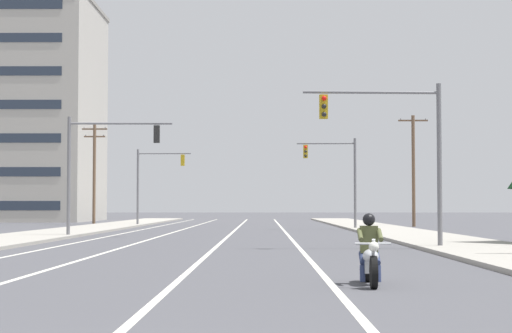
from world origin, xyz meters
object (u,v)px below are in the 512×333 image
object	(u,v)px
traffic_signal_near_right	(400,139)
traffic_signal_mid_left	(153,176)
motorcycle_with_rider	(370,256)
utility_pole_left_far	(94,170)
utility_pole_right_far	(413,168)
traffic_signal_near_left	(99,157)
traffic_signal_mid_right	(339,170)

from	to	relation	value
traffic_signal_near_right	traffic_signal_mid_left	distance (m)	39.84
motorcycle_with_rider	utility_pole_left_far	world-z (taller)	utility_pole_left_far
motorcycle_with_rider	traffic_signal_near_right	size ratio (longest dim) A/B	0.35
motorcycle_with_rider	traffic_signal_mid_left	bearing A→B (deg)	102.08
motorcycle_with_rider	traffic_signal_mid_left	xyz separation A→B (m)	(-11.06, 51.68, 3.48)
motorcycle_with_rider	utility_pole_right_far	bearing A→B (deg)	78.96
traffic_signal_near_right	traffic_signal_near_left	world-z (taller)	same
traffic_signal_mid_right	utility_pole_left_far	distance (m)	24.77
traffic_signal_mid_right	traffic_signal_mid_left	bearing A→B (deg)	141.45
traffic_signal_near_right	traffic_signal_mid_left	xyz separation A→B (m)	(-14.00, 37.31, -0.05)
utility_pole_right_far	traffic_signal_mid_right	bearing A→B (deg)	-128.45
traffic_signal_mid_right	traffic_signal_near_right	bearing A→B (deg)	-90.09
motorcycle_with_rider	traffic_signal_mid_right	world-z (taller)	traffic_signal_mid_right
traffic_signal_near_right	utility_pole_right_far	world-z (taller)	utility_pole_right_far
motorcycle_with_rider	utility_pole_left_far	distance (m)	58.22
traffic_signal_near_left	traffic_signal_mid_right	xyz separation A→B (m)	(13.56, 14.16, -0.09)
traffic_signal_near_left	utility_pole_right_far	distance (m)	30.08
motorcycle_with_rider	traffic_signal_mid_right	distance (m)	40.75
traffic_signal_near_right	traffic_signal_mid_left	bearing A→B (deg)	110.57
traffic_signal_near_left	traffic_signal_mid_left	bearing A→B (deg)	91.08
traffic_signal_near_right	utility_pole_right_far	xyz separation A→B (m)	(6.57, 34.34, 0.41)
utility_pole_left_far	traffic_signal_mid_left	bearing A→B (deg)	-35.61
traffic_signal_near_left	utility_pole_left_far	distance (m)	29.93
traffic_signal_near_right	utility_pole_right_far	size ratio (longest dim) A/B	0.72
traffic_signal_mid_left	traffic_signal_near_right	bearing A→B (deg)	-69.43
traffic_signal_mid_left	utility_pole_right_far	size ratio (longest dim) A/B	0.72
utility_pole_left_far	utility_pole_right_far	bearing A→B (deg)	-14.87
utility_pole_right_far	traffic_signal_near_right	bearing A→B (deg)	-100.83
traffic_signal_mid_right	motorcycle_with_rider	bearing A→B (deg)	-94.20
motorcycle_with_rider	traffic_signal_near_left	xyz separation A→B (m)	(-10.59, 26.34, 3.54)
utility_pole_left_far	motorcycle_with_rider	bearing A→B (deg)	-73.38
utility_pole_left_far	traffic_signal_near_right	bearing A→B (deg)	-64.66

